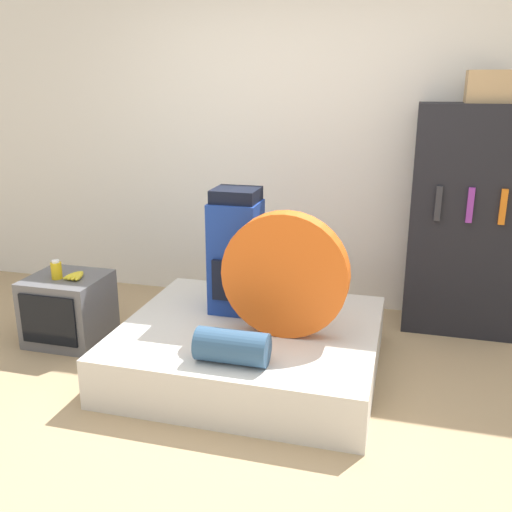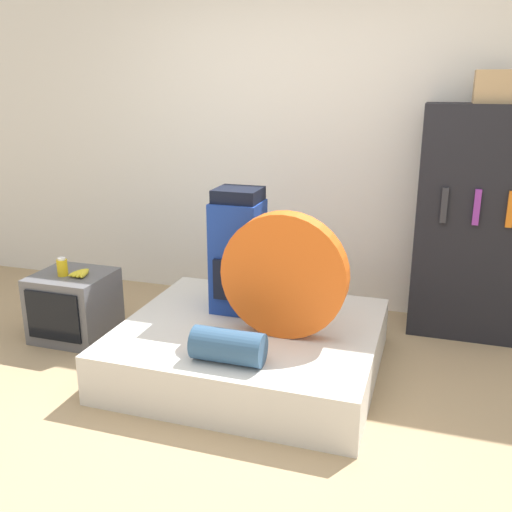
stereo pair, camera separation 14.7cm
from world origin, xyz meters
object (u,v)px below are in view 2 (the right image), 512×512
Objects in this scene: sleeping_roll at (228,346)px; television at (74,306)px; cardboard_box at (498,87)px; tent_bag at (284,275)px; canister at (62,267)px; backpack at (238,252)px; bookshelf at (473,224)px.

sleeping_roll is 1.49m from television.
cardboard_box is at bearing 19.31° from television.
tent_bag is 0.54m from sleeping_roll.
canister is (-0.03, -0.04, 0.30)m from television.
backpack is at bearing -152.18° from cardboard_box.
bookshelf is (2.61, 0.93, 0.57)m from television.
canister reaches higher than sleeping_roll.
cardboard_box reaches higher than bookshelf.
bookshelf reaches higher than television.
television is at bearing 157.42° from sleeping_roll.
backpack is 1.08× the size of tent_bag.
bookshelf is (1.05, 1.07, 0.13)m from tent_bag.
television is (-1.37, 0.57, -0.16)m from sleeping_roll.
canister is 0.45× the size of cardboard_box.
tent_bag is at bearing -135.70° from cardboard_box.
bookshelf is at bearing 19.52° from television.
sleeping_roll is 1.99m from bookshelf.
television is 1.74× the size of cardboard_box.
tent_bag is at bearing -36.91° from backpack.
canister is at bearing -160.07° from cardboard_box.
tent_bag is (0.39, -0.29, -0.02)m from backpack.
television is at bearing 174.70° from tent_bag.
bookshelf is at bearing 28.46° from backpack.
canister is (-1.40, 0.53, 0.14)m from sleeping_roll.
cardboard_box is at bearing 27.82° from backpack.
tent_bag is 1.60m from canister.
canister is 0.08× the size of bookshelf.
tent_bag is 1.63m from television.
bookshelf reaches higher than canister.
sleeping_roll is 0.24× the size of bookshelf.
cardboard_box reaches higher than sleeping_roll.
cardboard_box reaches higher than canister.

